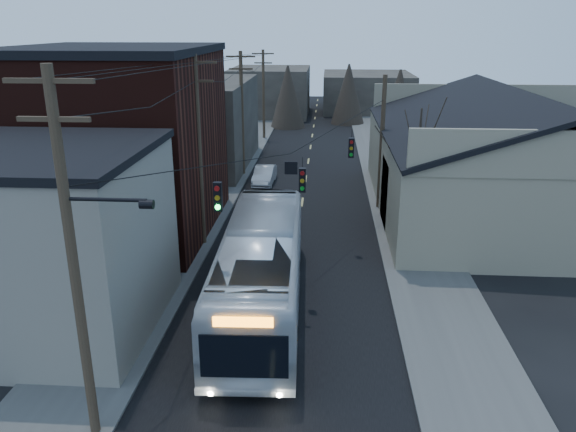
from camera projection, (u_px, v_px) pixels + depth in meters
The scene contains 13 objects.
road_surface at pixel (305, 186), 41.58m from camera, with size 9.00×110.00×0.02m, color black.
sidewalk_left at pixel (218, 184), 41.99m from camera, with size 4.00×110.00×0.12m, color #474744.
sidewalk_right at pixel (393, 187), 41.14m from camera, with size 4.00×110.00×0.12m, color #474744.
building_clapboard at pixel (45, 243), 21.22m from camera, with size 8.00×8.00×7.00m, color gray.
building_brick at pixel (119, 145), 31.19m from camera, with size 10.00×12.00×10.00m, color black.
building_left_far at pixel (194, 124), 46.74m from camera, with size 9.00×14.00×7.00m, color #2F2A26.
warehouse at pixel (509, 170), 35.14m from camera, with size 16.16×20.60×7.73m.
building_far_left at pixel (270, 91), 74.05m from camera, with size 10.00×12.00×6.00m, color #2F2A26.
building_far_right at pixel (367, 92), 78.08m from camera, with size 12.00×14.00×5.00m, color #2F2A26.
bare_tree at pixel (417, 175), 30.56m from camera, with size 0.40×0.40×7.20m, color black.
utility_lines at pixel (251, 134), 34.66m from camera, with size 11.24×45.28×10.50m.
bus at pixel (261, 269), 23.04m from camera, with size 3.10×13.27×3.70m, color silver.
parked_car at pixel (264, 175), 41.96m from camera, with size 1.41×4.04×1.33m, color #AAADB2.
Camera 1 is at (1.55, -10.06, 11.35)m, focal length 35.00 mm.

